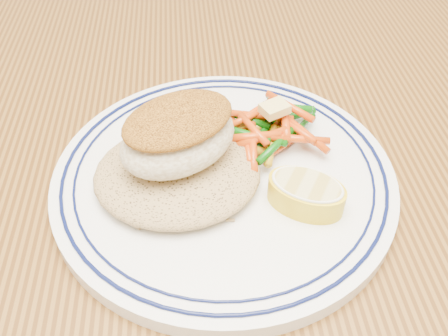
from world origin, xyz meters
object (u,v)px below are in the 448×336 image
dining_table (241,267)px  rice_pilaf (177,171)px  vegetable_pile (268,129)px  plate (224,177)px  lemon_wedge (306,193)px  fish_fillet (178,134)px

dining_table → rice_pilaf: size_ratio=10.73×
vegetable_pile → plate: bearing=-138.4°
plate → rice_pilaf: (-0.04, -0.01, 0.02)m
dining_table → lemon_wedge: lemon_wedge is taller
rice_pilaf → vegetable_pile: (0.08, 0.05, 0.00)m
dining_table → lemon_wedge: (0.05, -0.02, 0.13)m
plate → rice_pilaf: rice_pilaf is taller
dining_table → fish_fillet: 0.17m
rice_pilaf → fish_fillet: 0.03m
dining_table → plate: 0.11m
rice_pilaf → vegetable_pile: bearing=29.5°
fish_fillet → vegetable_pile: size_ratio=1.11×
dining_table → rice_pilaf: (-0.05, 0.01, 0.13)m
dining_table → rice_pilaf: bearing=166.3°
rice_pilaf → fish_fillet: fish_fillet is taller
plate → fish_fillet: 0.06m
rice_pilaf → lemon_wedge: rice_pilaf is taller
fish_fillet → vegetable_pile: bearing=25.9°
dining_table → fish_fillet: (-0.05, 0.02, 0.16)m
dining_table → fish_fillet: bearing=157.3°
dining_table → plate: bearing=124.1°
dining_table → rice_pilaf: rice_pilaf is taller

